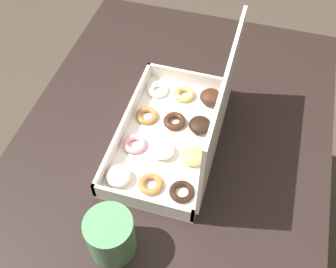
# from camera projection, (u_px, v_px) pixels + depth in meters

# --- Properties ---
(ground_plane) EXTENTS (8.00, 8.00, 0.00)m
(ground_plane) POSITION_uv_depth(u_px,v_px,m) (172.00, 243.00, 1.54)
(ground_plane) COLOR #42382D
(dining_table) EXTENTS (1.00, 0.76, 0.71)m
(dining_table) POSITION_uv_depth(u_px,v_px,m) (174.00, 158.00, 1.07)
(dining_table) COLOR black
(dining_table) RESTS_ON ground_plane
(donut_box) EXTENTS (0.40, 0.24, 0.27)m
(donut_box) POSITION_uv_depth(u_px,v_px,m) (183.00, 128.00, 0.92)
(donut_box) COLOR silver
(donut_box) RESTS_ON dining_table
(coffee_mug) EXTENTS (0.09, 0.09, 0.11)m
(coffee_mug) POSITION_uv_depth(u_px,v_px,m) (111.00, 235.00, 0.76)
(coffee_mug) COLOR #4C8456
(coffee_mug) RESTS_ON dining_table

